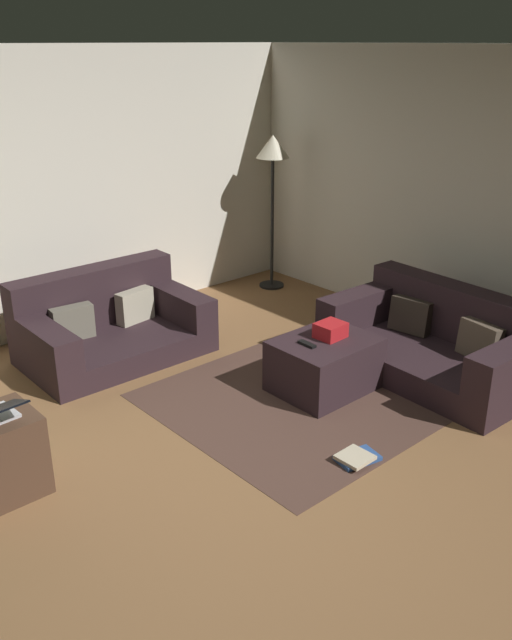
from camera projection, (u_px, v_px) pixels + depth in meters
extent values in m
plane|color=brown|center=(243.00, 480.00, 4.40)|extent=(6.40, 6.40, 0.00)
cube|color=silver|center=(12.00, 201.00, 6.08)|extent=(6.40, 0.12, 2.60)
cube|color=#2D1E23|center=(116.00, 346.00, 6.07)|extent=(1.57, 0.99, 0.21)
cube|color=#2D1E23|center=(93.00, 296.00, 6.18)|extent=(1.56, 0.27, 0.53)
cube|color=#2D1E23|center=(176.00, 303.00, 6.38)|extent=(0.26, 0.97, 0.28)
cube|color=#2D1E23|center=(43.00, 340.00, 5.58)|extent=(0.26, 0.97, 0.28)
cube|color=#BCB299|center=(135.00, 306.00, 6.28)|extent=(0.37, 0.17, 0.30)
cube|color=#716B5B|center=(73.00, 323.00, 5.90)|extent=(0.37, 0.16, 0.30)
cube|color=#2D1E23|center=(428.00, 362.00, 5.75)|extent=(1.05, 1.80, 0.23)
cube|color=#2D1E23|center=(459.00, 313.00, 5.84)|extent=(0.32, 1.76, 0.47)
cube|color=#2D1E23|center=(363.00, 306.00, 6.19)|extent=(0.98, 0.28, 0.31)
cube|color=brown|center=(480.00, 341.00, 5.50)|extent=(0.20, 0.38, 0.31)
cube|color=#372D24|center=(411.00, 316.00, 6.00)|extent=(0.21, 0.38, 0.31)
cube|color=#2D1E23|center=(325.00, 365.00, 5.48)|extent=(0.78, 0.62, 0.43)
cube|color=red|center=(331.00, 330.00, 5.42)|extent=(0.23, 0.20, 0.12)
cube|color=black|center=(307.00, 344.00, 5.30)|extent=(0.05, 0.16, 0.02)
cube|color=#2D5193|center=(357.00, 458.00, 4.60)|extent=(0.32, 0.24, 0.03)
cube|color=beige|center=(355.00, 457.00, 4.56)|extent=(0.21, 0.21, 0.02)
cylinder|color=black|center=(272.00, 285.00, 7.86)|extent=(0.28, 0.28, 0.02)
cylinder|color=black|center=(272.00, 224.00, 7.59)|extent=(0.04, 0.04, 1.46)
cone|color=beige|center=(273.00, 146.00, 7.26)|extent=(0.36, 0.36, 0.24)
cube|color=#4F352C|center=(324.00, 388.00, 5.56)|extent=(2.60, 2.00, 0.01)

